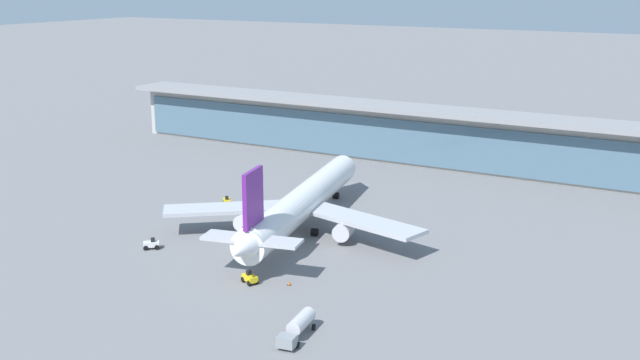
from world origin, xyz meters
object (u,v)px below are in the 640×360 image
at_px(service_truck_near_nose_grey, 298,326).
at_px(service_truck_by_tail_yellow, 250,278).
at_px(service_truck_under_wing_white, 152,244).
at_px(service_truck_on_taxiway_grey, 246,232).
at_px(safety_cone_alpha, 289,283).
at_px(service_truck_mid_apron_yellow, 227,201).
at_px(airliner_on_stand, 301,203).

xyz_separation_m(service_truck_near_nose_grey, service_truck_by_tail_yellow, (-16.84, 12.73, -0.83)).
distance_m(service_truck_under_wing_white, service_truck_on_taxiway_grey, 17.76).
bearing_deg(service_truck_under_wing_white, safety_cone_alpha, -4.01).
xyz_separation_m(service_truck_mid_apron_yellow, service_truck_on_taxiway_grey, (15.67, -15.18, 0.00)).
xyz_separation_m(airliner_on_stand, service_truck_under_wing_white, (-18.25, -21.94, -4.74)).
xyz_separation_m(service_truck_by_tail_yellow, safety_cone_alpha, (5.92, 2.40, -0.56)).
bearing_deg(service_truck_mid_apron_yellow, safety_cone_alpha, -41.56).
relative_size(service_truck_mid_apron_yellow, service_truck_on_taxiway_grey, 1.00).
bearing_deg(safety_cone_alpha, service_truck_on_taxiway_grey, 140.61).
relative_size(service_truck_mid_apron_yellow, service_truck_by_tail_yellow, 0.99).
bearing_deg(safety_cone_alpha, service_truck_by_tail_yellow, -157.93).
bearing_deg(airliner_on_stand, service_truck_mid_apron_yellow, 162.53).
relative_size(service_truck_under_wing_white, service_truck_mid_apron_yellow, 1.00).
relative_size(service_truck_on_taxiway_grey, safety_cone_alpha, 4.71).
distance_m(service_truck_under_wing_white, service_truck_mid_apron_yellow, 29.57).
height_order(service_truck_near_nose_grey, service_truck_mid_apron_yellow, service_truck_near_nose_grey).
relative_size(airliner_on_stand, service_truck_by_tail_yellow, 20.02).
distance_m(service_truck_near_nose_grey, service_truck_by_tail_yellow, 21.12).
relative_size(service_truck_under_wing_white, service_truck_by_tail_yellow, 0.99).
bearing_deg(safety_cone_alpha, service_truck_mid_apron_yellow, 138.44).
relative_size(service_truck_under_wing_white, service_truck_on_taxiway_grey, 1.00).
bearing_deg(service_truck_near_nose_grey, service_truck_mid_apron_yellow, 134.88).
distance_m(service_truck_by_tail_yellow, safety_cone_alpha, 6.41).
relative_size(airliner_on_stand, service_truck_on_taxiway_grey, 20.11).
relative_size(airliner_on_stand, safety_cone_alpha, 94.80).
bearing_deg(safety_cone_alpha, service_truck_near_nose_grey, -54.18).
bearing_deg(service_truck_mid_apron_yellow, service_truck_near_nose_grey, -45.12).
bearing_deg(service_truck_under_wing_white, service_truck_near_nose_grey, -22.59).
bearing_deg(service_truck_near_nose_grey, service_truck_by_tail_yellow, 142.91).
xyz_separation_m(service_truck_near_nose_grey, service_truck_on_taxiway_grey, (-30.59, 31.28, -0.83)).
distance_m(service_truck_near_nose_grey, service_truck_under_wing_white, 44.96).
height_order(airliner_on_stand, service_truck_on_taxiway_grey, airliner_on_stand).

